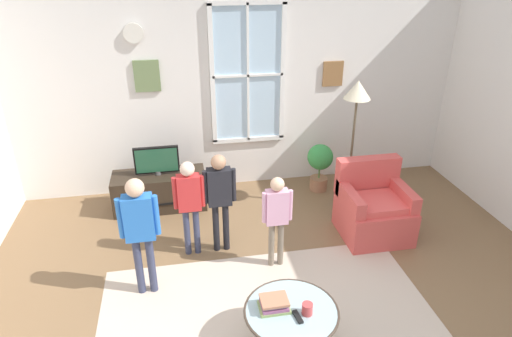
% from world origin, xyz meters
% --- Properties ---
extents(ground_plane, '(6.60, 5.97, 0.02)m').
position_xyz_m(ground_plane, '(0.00, 0.00, -0.01)').
color(ground_plane, brown).
extents(back_wall, '(6.00, 0.17, 2.95)m').
position_xyz_m(back_wall, '(0.00, 2.74, 1.48)').
color(back_wall, silver).
rests_on(back_wall, ground_plane).
extents(area_rug, '(3.09, 2.08, 0.01)m').
position_xyz_m(area_rug, '(-0.19, -0.13, 0.00)').
color(area_rug, '#C6B29E').
rests_on(area_rug, ground_plane).
extents(tv_stand, '(1.18, 0.49, 0.48)m').
position_xyz_m(tv_stand, '(-1.18, 2.19, 0.24)').
color(tv_stand, '#2D2319').
rests_on(tv_stand, ground_plane).
extents(television, '(0.56, 0.08, 0.38)m').
position_xyz_m(television, '(-1.18, 2.19, 0.68)').
color(television, '#4C4C4C').
rests_on(television, tv_stand).
extents(armchair, '(0.76, 0.74, 0.87)m').
position_xyz_m(armchair, '(1.30, 1.11, 0.33)').
color(armchair, '#D14C47').
rests_on(armchair, ground_plane).
extents(coffee_table, '(0.79, 0.79, 0.42)m').
position_xyz_m(coffee_table, '(-0.09, -0.40, 0.39)').
color(coffee_table, '#99B2B7').
rests_on(coffee_table, ground_plane).
extents(book_stack, '(0.25, 0.19, 0.10)m').
position_xyz_m(book_stack, '(-0.22, -0.35, 0.46)').
color(book_stack, '#879E5A').
rests_on(book_stack, coffee_table).
extents(cup, '(0.09, 0.09, 0.10)m').
position_xyz_m(cup, '(0.03, -0.46, 0.46)').
color(cup, '#BF3F3F').
rests_on(cup, coffee_table).
extents(remote_near_books, '(0.06, 0.14, 0.02)m').
position_xyz_m(remote_near_books, '(-0.06, -0.49, 0.42)').
color(remote_near_books, black).
rests_on(remote_near_books, coffee_table).
extents(person_black_shirt, '(0.35, 0.16, 1.17)m').
position_xyz_m(person_black_shirt, '(-0.50, 1.10, 0.73)').
color(person_black_shirt, black).
rests_on(person_black_shirt, ground_plane).
extents(person_red_shirt, '(0.34, 0.15, 1.12)m').
position_xyz_m(person_red_shirt, '(-0.82, 1.09, 0.70)').
color(person_red_shirt, '#333851').
rests_on(person_red_shirt, ground_plane).
extents(person_pink_shirt, '(0.32, 0.14, 1.05)m').
position_xyz_m(person_pink_shirt, '(0.04, 0.72, 0.66)').
color(person_pink_shirt, '#726656').
rests_on(person_pink_shirt, ground_plane).
extents(person_blue_shirt, '(0.38, 0.17, 1.25)m').
position_xyz_m(person_blue_shirt, '(-1.30, 0.54, 0.78)').
color(person_blue_shirt, '#333851').
rests_on(person_blue_shirt, ground_plane).
extents(potted_plant_by_window, '(0.36, 0.36, 0.68)m').
position_xyz_m(potted_plant_by_window, '(1.02, 2.27, 0.42)').
color(potted_plant_by_window, '#9E6B4C').
rests_on(potted_plant_by_window, ground_plane).
extents(floor_lamp, '(0.32, 0.32, 1.69)m').
position_xyz_m(floor_lamp, '(1.24, 1.76, 1.42)').
color(floor_lamp, black).
rests_on(floor_lamp, ground_plane).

